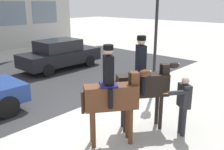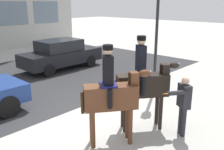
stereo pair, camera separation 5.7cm
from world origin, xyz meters
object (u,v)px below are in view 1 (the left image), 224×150
at_px(pedestrian_bystander, 183,102).
at_px(street_car_far_lane, 60,54).
at_px(traffic_light, 157,19).
at_px(mounted_horse_lead, 112,94).
at_px(mounted_horse_companion, 143,83).

xyz_separation_m(pedestrian_bystander, street_car_far_lane, (2.01, 8.20, -0.16)).
bearing_deg(street_car_far_lane, traffic_light, -87.26).
bearing_deg(mounted_horse_lead, mounted_horse_companion, 31.87).
relative_size(mounted_horse_lead, pedestrian_bystander, 1.55).
bearing_deg(mounted_horse_lead, street_car_far_lane, 99.66).
height_order(mounted_horse_lead, street_car_far_lane, mounted_horse_lead).
relative_size(mounted_horse_companion, traffic_light, 0.61).
relative_size(mounted_horse_companion, street_car_far_lane, 0.61).
bearing_deg(pedestrian_bystander, mounted_horse_companion, -33.60).
relative_size(pedestrian_bystander, street_car_far_lane, 0.38).
distance_m(mounted_horse_lead, pedestrian_bystander, 1.95).
bearing_deg(mounted_horse_companion, pedestrian_bystander, -31.77).
bearing_deg(traffic_light, street_car_far_lane, 92.74).
bearing_deg(street_car_far_lane, pedestrian_bystander, -103.78).
bearing_deg(street_car_far_lane, mounted_horse_companion, -108.53).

